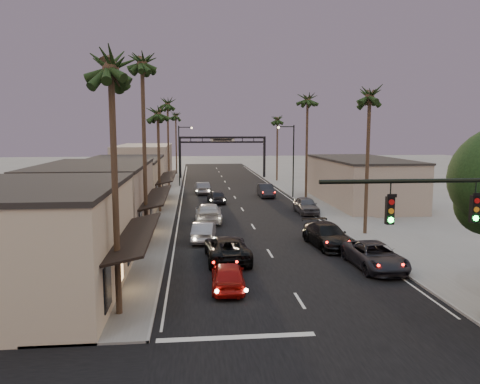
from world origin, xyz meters
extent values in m
plane|color=slate|center=(0.00, 40.00, 0.00)|extent=(200.00, 200.00, 0.00)
cube|color=black|center=(0.00, 45.00, 0.00)|extent=(14.00, 120.00, 0.02)
cube|color=slate|center=(-9.50, 52.00, 0.06)|extent=(5.00, 92.00, 0.12)
cube|color=slate|center=(9.50, 52.00, 0.06)|extent=(5.00, 92.00, 0.12)
cube|color=#C6B697|center=(-13.00, 12.00, 2.75)|extent=(8.00, 12.00, 5.50)
cube|color=gray|center=(-13.00, 26.00, 2.75)|extent=(8.00, 14.00, 5.50)
cube|color=#C6B697|center=(-13.00, 42.00, 2.50)|extent=(8.00, 16.00, 5.00)
cube|color=gray|center=(-13.00, 65.00, 3.00)|extent=(8.00, 20.00, 6.00)
cube|color=gray|center=(14.00, 40.00, 2.50)|extent=(8.00, 18.00, 5.00)
cylinder|color=black|center=(3.40, 4.00, 6.60)|extent=(8.40, 0.16, 0.16)
cube|color=black|center=(1.80, 4.00, 5.55)|extent=(0.28, 0.22, 1.00)
cube|color=black|center=(5.00, 4.00, 5.55)|extent=(0.28, 0.22, 1.00)
cube|color=black|center=(-7.40, 70.00, 3.50)|extent=(0.40, 0.40, 7.00)
cube|color=black|center=(7.40, 70.00, 3.50)|extent=(0.40, 0.40, 7.00)
cube|color=black|center=(0.00, 70.00, 7.10)|extent=(15.20, 0.35, 0.35)
cube|color=black|center=(0.00, 70.00, 6.30)|extent=(15.20, 0.30, 0.30)
cube|color=beige|center=(0.00, 69.98, 6.70)|extent=(4.20, 0.12, 1.00)
cylinder|color=black|center=(7.20, 45.00, 4.50)|extent=(0.16, 0.16, 9.00)
cylinder|color=black|center=(6.20, 45.00, 8.80)|extent=(2.00, 0.12, 0.12)
sphere|color=#FFD899|center=(5.30, 45.00, 8.70)|extent=(0.30, 0.30, 0.30)
cylinder|color=black|center=(-7.20, 58.00, 4.50)|extent=(0.16, 0.16, 9.00)
cylinder|color=black|center=(-6.20, 58.00, 8.80)|extent=(2.00, 0.12, 0.12)
sphere|color=#FFD899|center=(-5.30, 58.00, 8.70)|extent=(0.30, 0.30, 0.30)
cylinder|color=#38281C|center=(-8.60, 9.00, 5.50)|extent=(0.28, 0.28, 11.00)
sphere|color=black|center=(-8.60, 9.00, 11.60)|extent=(3.20, 3.20, 3.20)
cylinder|color=#38281C|center=(-8.60, 22.00, 6.50)|extent=(0.28, 0.28, 13.00)
sphere|color=black|center=(-8.60, 22.00, 13.60)|extent=(3.20, 3.20, 3.20)
cylinder|color=#38281C|center=(-8.60, 36.00, 5.00)|extent=(0.28, 0.28, 10.00)
sphere|color=black|center=(-8.60, 36.00, 10.60)|extent=(3.20, 3.20, 3.20)
cylinder|color=#38281C|center=(-8.60, 55.00, 6.00)|extent=(0.28, 0.28, 12.00)
sphere|color=black|center=(-8.60, 55.00, 12.60)|extent=(3.20, 3.20, 3.20)
cylinder|color=#38281C|center=(8.60, 24.00, 5.50)|extent=(0.28, 0.28, 11.00)
sphere|color=black|center=(8.60, 24.00, 11.60)|extent=(3.20, 3.20, 3.20)
cylinder|color=#38281C|center=(8.60, 44.00, 6.00)|extent=(0.28, 0.28, 12.00)
sphere|color=black|center=(8.60, 44.00, 12.60)|extent=(3.20, 3.20, 3.20)
cylinder|color=#38281C|center=(8.60, 64.00, 5.00)|extent=(0.28, 0.28, 10.00)
sphere|color=black|center=(8.60, 64.00, 10.60)|extent=(3.20, 3.20, 3.20)
cylinder|color=#38281C|center=(-8.30, 78.00, 5.50)|extent=(0.28, 0.28, 11.00)
sphere|color=black|center=(-8.30, 78.00, 11.60)|extent=(3.20, 3.20, 3.20)
imported|color=#970E0B|center=(-3.40, 12.11, 0.74)|extent=(1.92, 4.39, 1.47)
imported|color=black|center=(-3.05, 17.61, 0.81)|extent=(2.87, 5.89, 1.61)
imported|color=gray|center=(-4.42, 23.11, 0.73)|extent=(2.05, 4.60, 1.47)
imported|color=#B5B5B5|center=(-3.80, 30.56, 0.85)|extent=(2.53, 5.93, 1.70)
imported|color=black|center=(-2.51, 41.65, 0.76)|extent=(2.23, 4.63, 1.52)
imported|color=#525257|center=(-3.97, 49.58, 0.79)|extent=(2.02, 4.92, 1.59)
imported|color=black|center=(5.80, 14.97, 0.78)|extent=(2.80, 5.70, 1.56)
imported|color=black|center=(4.44, 20.47, 0.84)|extent=(2.94, 5.98, 1.67)
imported|color=#46474B|center=(6.18, 34.04, 0.83)|extent=(2.01, 4.87, 1.65)
imported|color=black|center=(3.94, 46.09, 0.81)|extent=(1.74, 4.93, 1.62)
camera|label=1|loc=(-5.17, -11.82, 8.40)|focal=35.00mm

